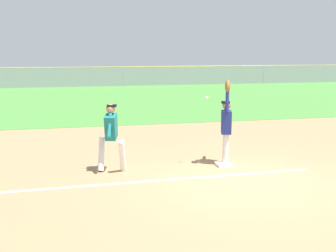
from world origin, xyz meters
TOP-DOWN VIEW (x-y plane):
  - ground_plane at (0.00, 0.00)m, footprint 77.87×77.87m
  - outfield_grass at (0.00, 17.01)m, footprint 52.04×18.51m
  - chalk_foul_line at (-3.98, 0.52)m, footprint 12.00×0.35m
  - first_base at (0.02, 1.42)m, footprint 0.39×0.39m
  - fielder at (0.13, 1.56)m, footprint 0.40×0.88m
  - runner at (-2.91, 1.55)m, footprint 0.75×0.84m
  - baseball at (-0.42, 1.56)m, footprint 0.07×0.07m
  - outfield_fence at (0.00, 26.27)m, footprint 52.12×0.08m
  - parked_car_black at (-8.04, 29.18)m, footprint 4.55×2.42m
  - parked_car_white at (-2.68, 28.84)m, footprint 4.56×2.45m
  - parked_car_blue at (3.72, 29.08)m, footprint 4.51×2.34m
  - parked_car_red at (9.12, 29.42)m, footprint 4.47×2.25m

SIDE VIEW (x-z plane):
  - ground_plane at x=0.00m, z-range 0.00..0.00m
  - chalk_foul_line at x=-3.98m, z-range 0.00..0.01m
  - outfield_grass at x=0.00m, z-range 0.00..0.01m
  - first_base at x=0.02m, z-range 0.00..0.08m
  - parked_car_black at x=-8.04m, z-range 0.05..1.30m
  - parked_car_white at x=-2.68m, z-range 0.05..1.30m
  - parked_car_blue at x=3.72m, z-range 0.05..1.30m
  - parked_car_red at x=9.12m, z-range 0.05..1.30m
  - outfield_fence at x=0.00m, z-range 0.00..1.66m
  - runner at x=-2.91m, z-range 0.14..1.86m
  - fielder at x=0.13m, z-range -0.02..2.26m
  - baseball at x=-0.42m, z-range 1.78..1.86m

